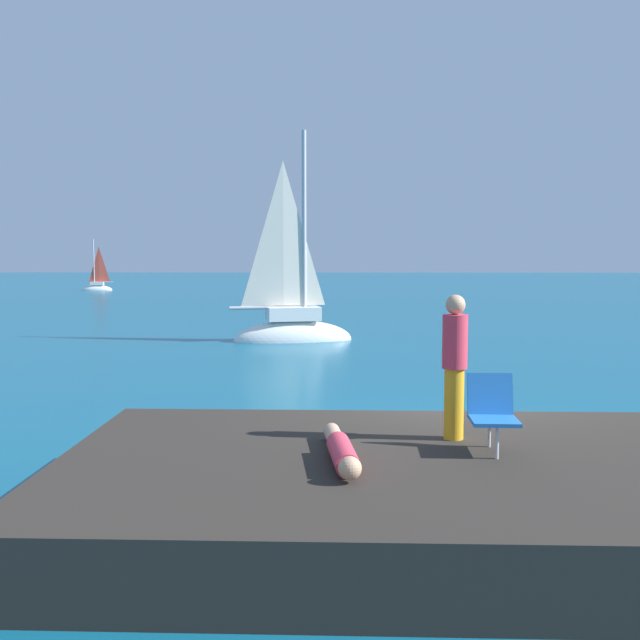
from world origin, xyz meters
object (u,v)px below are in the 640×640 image
object	(u,v)px
sailboat_far	(97,287)
beach_chair	(492,409)
person_standing	(455,363)
person_sunbather	(341,451)
sailboat_near	(293,328)

from	to	relation	value
sailboat_far	beach_chair	distance (m)	47.47
person_standing	beach_chair	xyz separation A→B (m)	(0.32, -0.49, -0.42)
person_standing	person_sunbather	bearing A→B (deg)	157.14
person_sunbather	beach_chair	size ratio (longest dim) A/B	2.21
beach_chair	person_standing	bearing A→B (deg)	-144.76
person_standing	beach_chair	distance (m)	0.72
sailboat_far	person_standing	distance (m)	46.91
sailboat_far	person_standing	size ratio (longest dim) A/B	2.35
sailboat_near	person_standing	world-z (taller)	sailboat_near
person_sunbather	beach_chair	distance (m)	1.70
sailboat_far	beach_chair	size ratio (longest dim) A/B	4.78
person_sunbather	person_standing	size ratio (longest dim) A/B	1.09
sailboat_near	person_standing	bearing A→B (deg)	-93.58
sailboat_near	sailboat_far	bearing A→B (deg)	104.11
sailboat_far	beach_chair	world-z (taller)	sailboat_far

